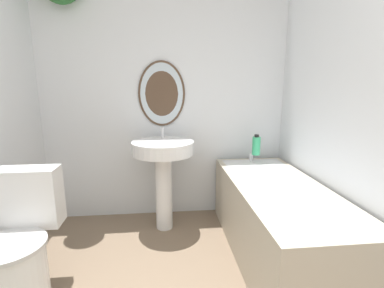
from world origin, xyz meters
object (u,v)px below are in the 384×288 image
(bathtub, at_px, (277,219))
(pedestal_sink, at_px, (163,162))
(toilet, at_px, (18,252))
(shampoo_bottle, at_px, (256,145))

(bathtub, bearing_deg, pedestal_sink, 148.65)
(toilet, relative_size, shampoo_bottle, 4.09)
(bathtub, bearing_deg, toilet, -169.89)
(toilet, distance_m, bathtub, 1.74)
(pedestal_sink, height_order, shampoo_bottle, pedestal_sink)
(pedestal_sink, distance_m, bathtub, 1.05)
(toilet, height_order, pedestal_sink, pedestal_sink)
(toilet, bearing_deg, bathtub, 10.11)
(bathtub, height_order, shampoo_bottle, shampoo_bottle)
(bathtub, xyz_separation_m, shampoo_bottle, (0.02, 0.62, 0.44))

